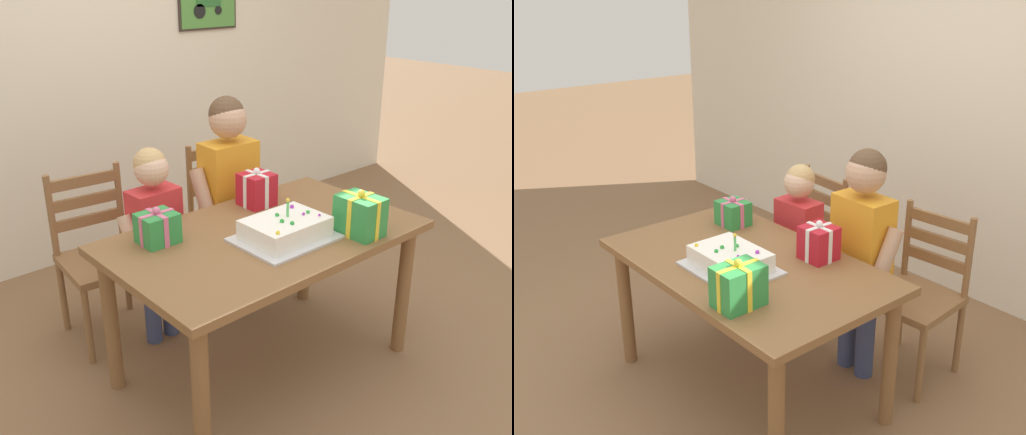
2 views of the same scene
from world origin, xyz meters
TOP-DOWN VIEW (x-y plane):
  - ground_plane at (0.00, 0.00)m, footprint 20.00×20.00m
  - back_wall at (0.00, 1.83)m, footprint 6.40×0.11m
  - dining_table at (0.00, 0.00)m, footprint 1.45×0.87m
  - birthday_cake at (0.02, -0.11)m, footprint 0.44×0.34m
  - gift_box_red_large at (0.20, 0.29)m, footprint 0.16×0.16m
  - gift_box_beside_cake at (0.32, -0.29)m, footprint 0.16×0.21m
  - gift_box_corner_small at (-0.43, 0.24)m, footprint 0.17×0.15m
  - chair_left at (-0.44, 0.82)m, footprint 0.46×0.46m
  - chair_right at (0.44, 0.82)m, footprint 0.45×0.45m
  - child_older at (0.24, 0.57)m, footprint 0.46×0.26m
  - child_younger at (-0.24, 0.57)m, footprint 0.40×0.23m

SIDE VIEW (x-z plane):
  - ground_plane at x=0.00m, z-range 0.00..0.00m
  - chair_left at x=-0.44m, z-range 0.01..0.93m
  - chair_right at x=0.44m, z-range 0.01..0.93m
  - dining_table at x=0.00m, z-range 0.28..1.03m
  - child_younger at x=-0.24m, z-range 0.12..1.20m
  - child_older at x=0.24m, z-range 0.14..1.41m
  - birthday_cake at x=0.02m, z-range 0.71..0.90m
  - gift_box_corner_small at x=-0.43m, z-range 0.74..0.91m
  - gift_box_red_large at x=0.20m, z-range 0.74..0.94m
  - gift_box_beside_cake at x=0.32m, z-range 0.74..0.96m
  - back_wall at x=0.00m, z-range 0.00..2.60m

